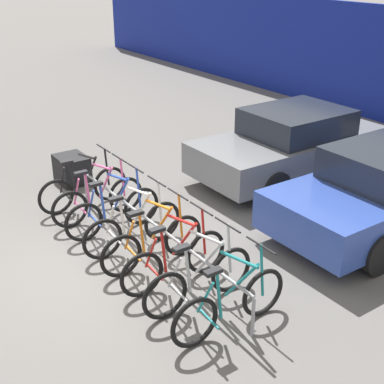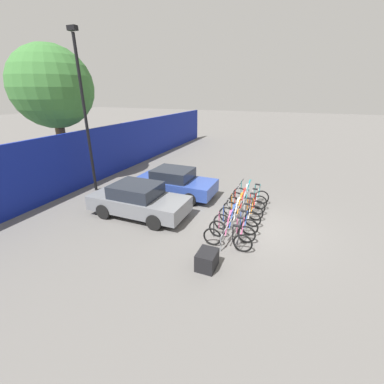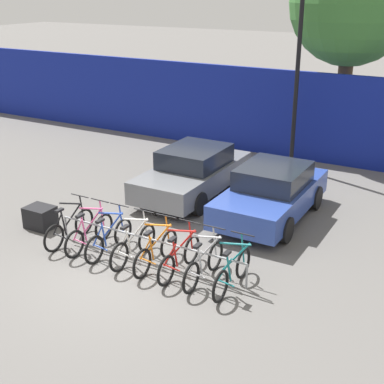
{
  "view_description": "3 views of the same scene",
  "coord_description": "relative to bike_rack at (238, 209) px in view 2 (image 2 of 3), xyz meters",
  "views": [
    {
      "loc": [
        6.44,
        -2.88,
        4.23
      ],
      "look_at": [
        -0.12,
        1.66,
        0.66
      ],
      "focal_mm": 50.0,
      "sensor_mm": 36.0,
      "label": 1
    },
    {
      "loc": [
        -9.19,
        -1.22,
        5.01
      ],
      "look_at": [
        -0.6,
        2.34,
        1.31
      ],
      "focal_mm": 24.0,
      "sensor_mm": 36.0,
      "label": 2
    },
    {
      "loc": [
        6.21,
        -7.99,
        5.72
      ],
      "look_at": [
        0.39,
        2.34,
        1.1
      ],
      "focal_mm": 50.0,
      "sensor_mm": 36.0,
      "label": 3
    }
  ],
  "objects": [
    {
      "name": "car_blue",
      "position": [
        1.47,
        3.56,
        0.19
      ],
      "size": [
        1.91,
        4.03,
        1.4
      ],
      "color": "#2D479E",
      "rests_on": "ground"
    },
    {
      "name": "bicycle_black",
      "position": [
        -2.12,
        -0.15,
        -0.12
      ],
      "size": [
        0.68,
        1.71,
        1.05
      ],
      "rotation": [
        0.0,
        0.0,
        -0.04
      ],
      "color": "black",
      "rests_on": "ground"
    },
    {
      "name": "hoarding_wall",
      "position": [
        -0.22,
        8.82,
        1.02
      ],
      "size": [
        36.0,
        0.16,
        3.03
      ],
      "primitive_type": "cube",
      "color": "navy",
      "rests_on": "ground"
    },
    {
      "name": "cargo_crate",
      "position": [
        -3.33,
        0.14,
        -0.22
      ],
      "size": [
        0.7,
        0.56,
        0.55
      ],
      "primitive_type": "cube",
      "color": "black",
      "rests_on": "ground"
    },
    {
      "name": "bicycle_orange",
      "position": [
        0.31,
        -0.15,
        -0.12
      ],
      "size": [
        0.68,
        1.71,
        1.05
      ],
      "rotation": [
        0.0,
        0.0,
        -0.04
      ],
      "color": "black",
      "rests_on": "ground"
    },
    {
      "name": "tree_behind_hoarding",
      "position": [
        1.34,
        10.62,
        4.62
      ],
      "size": [
        4.25,
        4.25,
        7.28
      ],
      "color": "brown",
      "rests_on": "ground"
    },
    {
      "name": "car_grey",
      "position": [
        -1.1,
        4.0,
        0.19
      ],
      "size": [
        1.91,
        4.17,
        1.4
      ],
      "color": "slate",
      "rests_on": "ground"
    },
    {
      "name": "bike_rack",
      "position": [
        0.0,
        0.0,
        0.0
      ],
      "size": [
        4.78,
        0.04,
        0.57
      ],
      "color": "gray",
      "rests_on": "ground"
    },
    {
      "name": "bicycle_blue",
      "position": [
        -0.95,
        -0.15,
        -0.12
      ],
      "size": [
        0.68,
        1.71,
        1.05
      ],
      "rotation": [
        0.0,
        0.0,
        0.04
      ],
      "color": "black",
      "rests_on": "ground"
    },
    {
      "name": "bicycle_silver",
      "position": [
        1.47,
        -0.15,
        -0.12
      ],
      "size": [
        0.68,
        1.71,
        1.05
      ],
      "rotation": [
        0.0,
        0.0,
        0.03
      ],
      "color": "black",
      "rests_on": "ground"
    },
    {
      "name": "bicycle_pink",
      "position": [
        -1.51,
        -0.15,
        -0.12
      ],
      "size": [
        0.68,
        1.71,
        1.05
      ],
      "rotation": [
        0.0,
        0.0,
        0.07
      ],
      "color": "black",
      "rests_on": "ground"
    },
    {
      "name": "bicycle_red",
      "position": [
        0.89,
        -0.15,
        -0.12
      ],
      "size": [
        0.68,
        1.71,
        1.05
      ],
      "rotation": [
        0.0,
        0.0,
        0.01
      ],
      "color": "black",
      "rests_on": "ground"
    },
    {
      "name": "lamp_post",
      "position": [
        0.52,
        7.83,
        3.67
      ],
      "size": [
        0.24,
        0.44,
        7.61
      ],
      "color": "black",
      "rests_on": "ground"
    },
    {
      "name": "ground_plane",
      "position": [
        -0.22,
        -0.68,
        -0.5
      ],
      "size": [
        120.0,
        120.0,
        0.0
      ],
      "primitive_type": "plane",
      "color": "#605E5B"
    },
    {
      "name": "bicycle_teal",
      "position": [
        2.12,
        -0.15,
        -0.12
      ],
      "size": [
        0.68,
        1.71,
        1.05
      ],
      "rotation": [
        0.0,
        0.0,
        0.02
      ],
      "color": "black",
      "rests_on": "ground"
    },
    {
      "name": "bicycle_white",
      "position": [
        -0.28,
        -0.15,
        -0.12
      ],
      "size": [
        0.68,
        1.71,
        1.05
      ],
      "rotation": [
        0.0,
        0.0,
        0.05
      ],
      "color": "black",
      "rests_on": "ground"
    }
  ]
}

